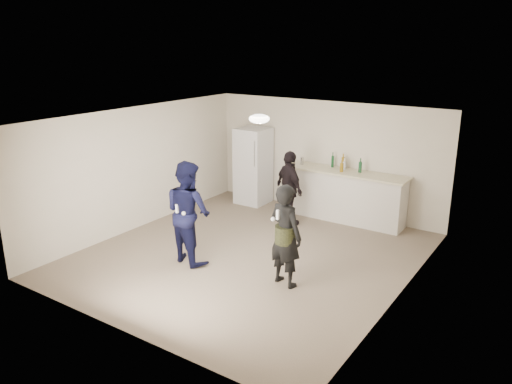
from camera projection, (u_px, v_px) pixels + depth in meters
The scene contains 21 objects.
floor at pixel (250, 255), 9.10m from camera, with size 6.00×6.00×0.00m, color #6B5B4C.
ceiling at pixel (249, 118), 8.37m from camera, with size 6.00×6.00×0.00m, color silver.
wall_back at pixel (326, 157), 11.12m from camera, with size 6.00×6.00×0.00m, color beige.
wall_front at pixel (117, 246), 6.35m from camera, with size 6.00×6.00×0.00m, color beige.
wall_left at pixel (139, 168), 10.19m from camera, with size 6.00×6.00×0.00m, color beige.
wall_right at pixel (405, 219), 7.27m from camera, with size 6.00×6.00×0.00m, color beige.
counter at pixel (344, 197), 10.73m from camera, with size 2.60×0.56×1.05m, color beige.
counter_top at pixel (345, 172), 10.57m from camera, with size 2.68×0.64×0.04m, color beige.
fridge at pixel (253, 166), 11.80m from camera, with size 0.70×0.70×1.80m, color silver.
fridge_handle at pixel (254, 154), 11.24m from camera, with size 0.02×0.02×0.60m, color silver.
ceiling_dome at pixel (259, 119), 8.62m from camera, with size 0.36×0.36×0.16m, color white.
shaker at pixel (302, 161), 11.11m from camera, with size 0.08×0.08×0.17m, color silver.
man at pixel (188, 212), 8.62m from camera, with size 0.88×0.69×1.81m, color #0E103A.
woman at pixel (286, 235), 7.78m from camera, with size 0.61×0.40×1.67m, color black.
camo_shorts at pixel (286, 234), 7.78m from camera, with size 0.34×0.34×0.28m, color #33391A.
spectator at pixel (289, 188), 10.39m from camera, with size 0.93×0.39×1.58m, color black.
remote_man at pixel (177, 209), 8.35m from camera, with size 0.04×0.04×0.15m, color white.
nunchuk_man at pixel (184, 213), 8.34m from camera, with size 0.07×0.07×0.07m, color silver.
remote_woman at pixel (278, 215), 7.46m from camera, with size 0.04×0.04×0.15m, color white.
nunchuk_woman at pixel (273, 219), 7.57m from camera, with size 0.07×0.07×0.07m, color white.
bottle_cluster at pixel (345, 165), 10.64m from camera, with size 0.75×0.34×0.25m.
Camera 1 is at (4.74, -6.90, 3.76)m, focal length 35.00 mm.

